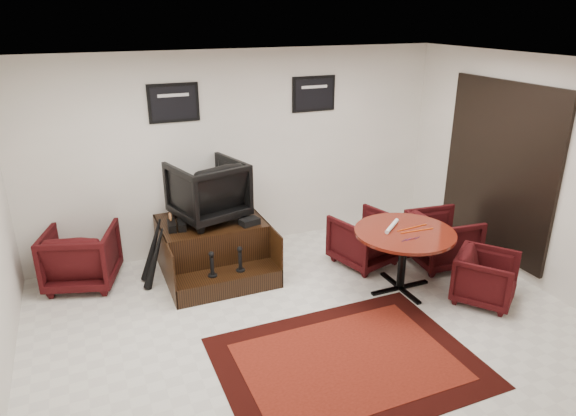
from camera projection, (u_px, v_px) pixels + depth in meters
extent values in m
plane|color=silver|center=(316.00, 332.00, 5.57)|extent=(6.00, 6.00, 0.00)
cube|color=beige|center=(242.00, 152.00, 7.22)|extent=(6.00, 0.02, 2.80)
cube|color=beige|center=(511.00, 361.00, 2.92)|extent=(6.00, 0.02, 2.80)
cube|color=beige|center=(544.00, 177.00, 6.15)|extent=(0.02, 5.00, 2.80)
cube|color=white|center=(323.00, 66.00, 4.57)|extent=(6.00, 5.00, 0.02)
cube|color=black|center=(498.00, 169.00, 6.78)|extent=(0.05, 1.90, 2.30)
cube|color=black|center=(497.00, 170.00, 6.77)|extent=(0.02, 1.72, 2.12)
cube|color=black|center=(498.00, 169.00, 6.78)|extent=(0.03, 0.05, 2.12)
cube|color=black|center=(174.00, 103.00, 6.61)|extent=(0.66, 0.03, 0.50)
cube|color=black|center=(174.00, 103.00, 6.59)|extent=(0.58, 0.01, 0.42)
cube|color=silver|center=(173.00, 95.00, 6.56)|extent=(0.40, 0.00, 0.04)
cube|color=black|center=(314.00, 94.00, 7.33)|extent=(0.66, 0.03, 0.50)
cube|color=black|center=(314.00, 94.00, 7.31)|extent=(0.58, 0.01, 0.42)
cube|color=silver|center=(314.00, 87.00, 7.27)|extent=(0.40, 0.00, 0.04)
cube|color=black|center=(347.00, 362.00, 5.09)|extent=(2.50, 1.88, 0.01)
cube|color=#52150B|center=(347.00, 362.00, 5.09)|extent=(2.05, 1.43, 0.01)
cube|color=black|center=(212.00, 244.00, 6.86)|extent=(1.33, 0.99, 0.69)
cube|color=black|center=(227.00, 282.00, 6.34)|extent=(1.33, 0.39, 0.25)
cube|color=black|center=(165.00, 259.00, 6.45)|extent=(0.02, 1.38, 0.69)
cube|color=black|center=(263.00, 242.00, 6.93)|extent=(0.02, 1.38, 0.69)
cylinder|color=black|center=(213.00, 275.00, 6.23)|extent=(0.11, 0.11, 0.02)
cylinder|color=black|center=(212.00, 266.00, 6.18)|extent=(0.04, 0.04, 0.24)
sphere|color=black|center=(211.00, 254.00, 6.13)|extent=(0.07, 0.07, 0.07)
cylinder|color=black|center=(241.00, 270.00, 6.36)|extent=(0.11, 0.11, 0.02)
cylinder|color=black|center=(240.00, 261.00, 6.31)|extent=(0.04, 0.04, 0.24)
sphere|color=black|center=(240.00, 249.00, 6.26)|extent=(0.07, 0.07, 0.07)
imported|color=black|center=(208.00, 188.00, 6.62)|extent=(1.03, 0.99, 0.87)
cube|color=black|center=(172.00, 226.00, 6.43)|extent=(0.13, 0.27, 0.10)
cube|color=black|center=(181.00, 225.00, 6.46)|extent=(0.13, 0.27, 0.10)
cube|color=black|center=(249.00, 222.00, 6.58)|extent=(0.27, 0.22, 0.08)
imported|color=black|center=(81.00, 254.00, 6.42)|extent=(1.00, 0.97, 0.84)
cylinder|color=#4D110B|center=(405.00, 233.00, 6.16)|extent=(1.21, 1.21, 0.04)
cylinder|color=black|center=(402.00, 260.00, 6.29)|extent=(0.10, 0.10, 0.71)
cube|color=black|center=(400.00, 288.00, 6.43)|extent=(0.81, 0.06, 0.03)
cube|color=black|center=(400.00, 288.00, 6.43)|extent=(0.06, 0.81, 0.03)
imported|color=black|center=(364.00, 237.00, 6.97)|extent=(0.91, 0.88, 0.77)
imported|color=black|center=(443.00, 237.00, 6.94)|extent=(0.80, 0.85, 0.80)
imported|color=black|center=(486.00, 275.00, 6.06)|extent=(0.90, 0.89, 0.68)
cylinder|color=silver|center=(392.00, 226.00, 6.23)|extent=(0.35, 0.31, 0.05)
cylinder|color=#D5440B|center=(417.00, 231.00, 6.15)|extent=(0.45, 0.04, 0.01)
cylinder|color=#D5440B|center=(412.00, 228.00, 6.24)|extent=(0.45, 0.05, 0.01)
cylinder|color=#4C1933|center=(404.00, 240.00, 5.90)|extent=(0.10, 0.04, 0.01)
cylinder|color=#4C1933|center=(409.00, 239.00, 5.92)|extent=(0.10, 0.04, 0.01)
cylinder|color=#4C1933|center=(413.00, 239.00, 5.94)|extent=(0.10, 0.04, 0.01)
cylinder|color=#4C1933|center=(417.00, 238.00, 5.96)|extent=(0.10, 0.04, 0.01)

